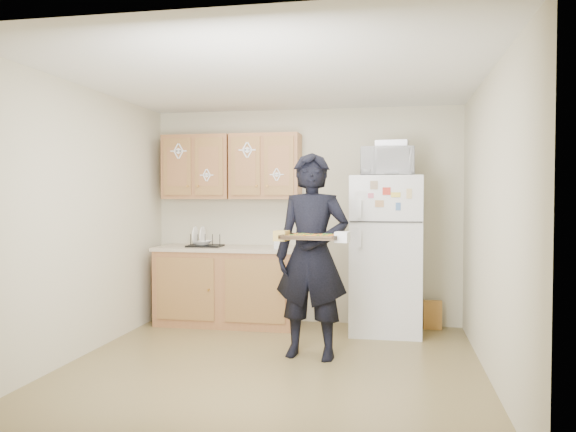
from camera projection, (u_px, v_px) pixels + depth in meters
The scene contains 24 objects.
floor at pixel (272, 366), 4.88m from camera, with size 3.60×3.60×0.00m, color olive.
ceiling at pixel (272, 77), 4.80m from camera, with size 3.60×3.60×0.00m, color silver.
wall_back at pixel (305, 216), 6.61m from camera, with size 3.60×0.04×2.50m, color beige.
wall_front at pixel (202, 238), 3.07m from camera, with size 3.60×0.04×2.50m, color beige.
wall_left at pixel (82, 221), 5.17m from camera, with size 0.04×3.60×2.50m, color beige.
wall_right at pixel (491, 225), 4.51m from camera, with size 0.04×3.60×2.50m, color beige.
refrigerator at pixel (386, 255), 6.08m from camera, with size 0.75×0.70×1.70m, color white.
base_cabinet at pixel (228, 287), 6.48m from camera, with size 1.60×0.60×0.86m, color brown.
countertop at pixel (228, 248), 6.46m from camera, with size 1.64×0.64×0.04m, color tan.
upper_cab_left at pixel (198, 167), 6.64m from camera, with size 0.80×0.33×0.75m, color brown.
upper_cab_right at pixel (266, 167), 6.49m from camera, with size 0.80×0.33×0.75m, color brown.
cereal_box at pixel (433, 315), 6.25m from camera, with size 0.20×0.07×0.32m, color gold.
person at pixel (312, 256), 5.13m from camera, with size 0.68×0.45×1.88m, color black.
baking_tray at pixel (311, 238), 4.83m from camera, with size 0.48×0.35×0.04m, color black.
pizza_front_left at pixel (296, 236), 4.78m from camera, with size 0.16×0.16×0.02m, color orange.
pizza_front_right at pixel (322, 236), 4.71m from camera, with size 0.16×0.16×0.02m, color orange.
pizza_back_left at pixel (301, 235), 4.94m from camera, with size 0.16×0.16×0.02m, color orange.
pizza_back_right at pixel (326, 235), 4.87m from camera, with size 0.16×0.16×0.02m, color orange.
pizza_center at pixel (311, 236), 4.82m from camera, with size 0.16×0.16×0.02m, color orange.
microwave at pixel (386, 162), 6.00m from camera, with size 0.55×0.37×0.31m, color white.
foil_pan at pixel (392, 144), 6.01m from camera, with size 0.34×0.24×0.07m, color #BABAC1.
dish_rack at pixel (205, 240), 6.48m from camera, with size 0.39×0.29×0.16m, color black.
bowl at pixel (202, 243), 6.49m from camera, with size 0.20×0.20×0.05m, color white.
soap_bottle at pixel (278, 241), 6.21m from camera, with size 0.08×0.08×0.18m, color white.
Camera 1 is at (1.03, -4.72, 1.48)m, focal length 35.00 mm.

